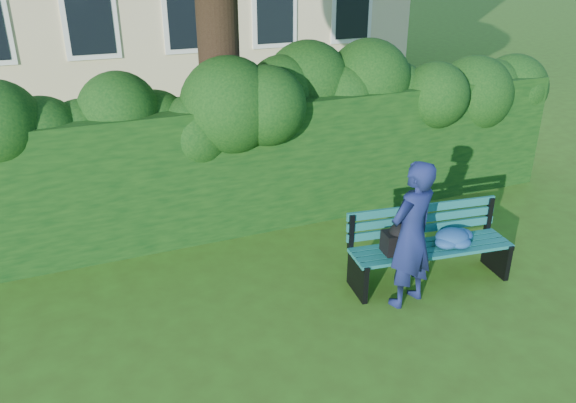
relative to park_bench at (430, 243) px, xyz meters
name	(u,v)px	position (x,y,z in m)	size (l,w,h in m)	color
ground	(309,297)	(-1.46, 0.21, -0.50)	(80.00, 80.00, 0.00)	#385718
hedge	(244,163)	(-1.46, 2.41, 0.40)	(10.00, 1.00, 1.80)	black
park_bench	(430,243)	(0.00, 0.00, 0.00)	(1.98, 0.80, 0.89)	#115551
man_reading	(411,235)	(-0.49, -0.29, 0.34)	(0.61, 0.40, 1.68)	navy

